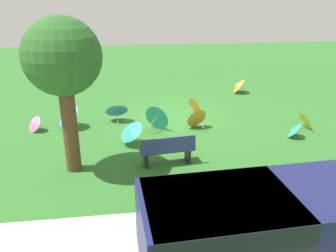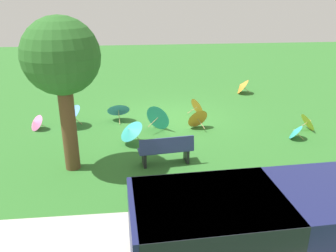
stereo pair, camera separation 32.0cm
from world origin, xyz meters
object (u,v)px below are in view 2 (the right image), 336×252
object	(u,v)px
van_dark	(250,225)
shade_tree	(61,60)
parasol_teal_0	(130,130)
parasol_blue_1	(69,114)
parasol_teal_1	(159,117)
parasol_orange_0	(241,86)
park_bench	(166,150)
parasol_blue_0	(118,109)
parasol_yellow_0	(309,121)
parasol_pink_0	(35,122)
parasol_orange_1	(197,118)
parasol_teal_2	(295,131)
parasol_orange_2	(198,106)

from	to	relation	value
van_dark	shade_tree	xyz separation A→B (m)	(3.79, -4.28, 2.23)
van_dark	parasol_teal_0	size ratio (longest dim) A/B	4.23
parasol_blue_1	parasol_teal_1	distance (m)	3.37
parasol_teal_0	parasol_orange_0	bearing A→B (deg)	-134.54
park_bench	parasol_teal_0	world-z (taller)	park_bench
park_bench	parasol_blue_1	distance (m)	4.74
parasol_blue_0	parasol_yellow_0	distance (m)	7.18
parasol_pink_0	parasol_orange_1	bearing A→B (deg)	176.19
parasol_yellow_0	parasol_pink_0	distance (m)	10.02
parasol_teal_1	parasol_yellow_0	xyz separation A→B (m)	(-5.45, 0.67, -0.15)
park_bench	parasol_teal_2	distance (m)	4.83
van_dark	parasol_pink_0	distance (m)	9.30
parasol_blue_0	parasol_teal_0	distance (m)	2.42
shade_tree	parasol_teal_2	size ratio (longest dim) A/B	5.76
parasol_teal_0	parasol_yellow_0	xyz separation A→B (m)	(-6.50, -0.58, -0.17)
parasol_blue_1	parasol_teal_1	xyz separation A→B (m)	(-3.31, 0.61, -0.03)
parasol_orange_2	shade_tree	bearing A→B (deg)	42.53
parasol_pink_0	parasol_orange_0	bearing A→B (deg)	-156.33
shade_tree	parasol_blue_0	size ratio (longest dim) A/B	4.54
parasol_orange_2	parasol_orange_1	bearing A→B (deg)	76.98
parasol_blue_0	parasol_orange_1	xyz separation A→B (m)	(-2.92, 1.10, -0.09)
shade_tree	parasol_orange_1	distance (m)	5.69
parasol_blue_0	parasol_teal_0	xyz separation A→B (m)	(-0.45, 2.38, 0.03)
parasol_teal_0	parasol_orange_1	xyz separation A→B (m)	(-2.47, -1.27, -0.12)
parasol_teal_2	parasol_orange_2	bearing A→B (deg)	-43.69
park_bench	parasol_blue_1	xyz separation A→B (m)	(3.29, -3.42, 0.05)
parasol_blue_0	parasol_teal_0	world-z (taller)	parasol_blue_0
shade_tree	parasol_blue_0	distance (m)	4.84
parasol_yellow_0	parasol_orange_2	bearing A→B (deg)	-28.65
parasol_teal_0	parasol_blue_1	bearing A→B (deg)	-39.50
parasol_blue_0	parasol_pink_0	distance (m)	3.09
parasol_blue_1	parasol_teal_2	world-z (taller)	parasol_blue_1
parasol_orange_0	parasol_orange_1	size ratio (longest dim) A/B	1.07
van_dark	parasol_orange_0	size ratio (longest dim) A/B	4.86
parasol_orange_2	parasol_blue_1	bearing A→B (deg)	8.46
parasol_teal_2	parasol_blue_0	bearing A→B (deg)	-22.26
shade_tree	parasol_pink_0	size ratio (longest dim) A/B	5.37
parasol_orange_1	parasol_pink_0	size ratio (longest dim) A/B	1.13
parasol_teal_1	van_dark	bearing A→B (deg)	98.63
van_dark	parasol_teal_2	distance (m)	6.68
shade_tree	parasol_blue_1	bearing A→B (deg)	-80.05
parasol_orange_0	parasol_pink_0	distance (m)	9.79
parasol_blue_1	parasol_orange_2	xyz separation A→B (m)	(-5.04, -0.75, -0.13)
parasol_orange_1	parasol_orange_2	bearing A→B (deg)	-103.02
parasol_pink_0	parasol_blue_0	bearing A→B (deg)	-166.71
parasol_blue_0	parasol_orange_0	xyz separation A→B (m)	(-5.96, -3.22, -0.09)
parasol_teal_1	parasol_orange_0	size ratio (longest dim) A/B	1.04
shade_tree	parasol_orange_1	xyz separation A→B (m)	(-4.15, -2.75, -2.76)
parasol_teal_0	parasol_teal_2	bearing A→B (deg)	178.82
parasol_blue_1	parasol_blue_0	bearing A→B (deg)	-164.19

